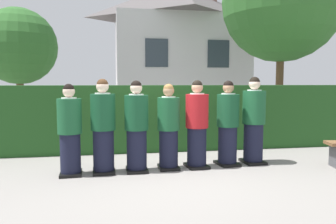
# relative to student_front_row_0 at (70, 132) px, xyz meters

# --- Properties ---
(ground_plane) EXTENTS (60.00, 60.00, 0.00)m
(ground_plane) POSITION_rel_student_front_row_0_xyz_m (1.72, 0.13, -0.74)
(ground_plane) COLOR gray
(student_front_row_0) EXTENTS (0.41, 0.51, 1.56)m
(student_front_row_0) POSITION_rel_student_front_row_0_xyz_m (0.00, 0.00, 0.00)
(student_front_row_0) COLOR black
(student_front_row_0) RESTS_ON ground
(student_front_row_1) EXTENTS (0.43, 0.53, 1.65)m
(student_front_row_1) POSITION_rel_student_front_row_0_xyz_m (0.56, 0.06, 0.04)
(student_front_row_1) COLOR black
(student_front_row_1) RESTS_ON ground
(student_front_row_2) EXTENTS (0.42, 0.51, 1.62)m
(student_front_row_2) POSITION_rel_student_front_row_0_xyz_m (1.14, 0.05, 0.03)
(student_front_row_2) COLOR black
(student_front_row_2) RESTS_ON ground
(student_front_row_3) EXTENTS (0.41, 0.45, 1.56)m
(student_front_row_3) POSITION_rel_student_front_row_0_xyz_m (1.73, 0.13, -0.00)
(student_front_row_3) COLOR black
(student_front_row_3) RESTS_ON ground
(student_in_red_blazer) EXTENTS (0.43, 0.54, 1.63)m
(student_in_red_blazer) POSITION_rel_student_front_row_0_xyz_m (2.27, 0.14, 0.03)
(student_in_red_blazer) COLOR black
(student_in_red_blazer) RESTS_ON ground
(student_front_row_5) EXTENTS (0.44, 0.52, 1.62)m
(student_front_row_5) POSITION_rel_student_front_row_0_xyz_m (2.89, 0.22, 0.03)
(student_front_row_5) COLOR black
(student_front_row_5) RESTS_ON ground
(student_front_row_6) EXTENTS (0.44, 0.51, 1.70)m
(student_front_row_6) POSITION_rel_student_front_row_0_xyz_m (3.45, 0.28, 0.07)
(student_front_row_6) COLOR black
(student_front_row_6) RESTS_ON ground
(hedge) EXTENTS (11.20, 0.70, 1.52)m
(hedge) POSITION_rel_student_front_row_0_xyz_m (1.72, 1.88, 0.02)
(hedge) COLOR #214C1E
(hedge) RESTS_ON ground
(school_building_main) EXTENTS (5.94, 4.57, 6.11)m
(school_building_main) POSITION_rel_student_front_row_0_xyz_m (3.73, 9.32, 2.39)
(school_building_main) COLOR silver
(school_building_main) RESTS_ON ground
(oak_tree_left) EXTENTS (2.58, 2.58, 4.10)m
(oak_tree_left) POSITION_rel_student_front_row_0_xyz_m (-2.39, 6.23, 2.06)
(oak_tree_left) COLOR brown
(oak_tree_left) RESTS_ON ground
(oak_tree_right) EXTENTS (3.77, 3.77, 6.02)m
(oak_tree_right) POSITION_rel_student_front_row_0_xyz_m (6.06, 4.15, 3.38)
(oak_tree_right) COLOR brown
(oak_tree_right) RESTS_ON ground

